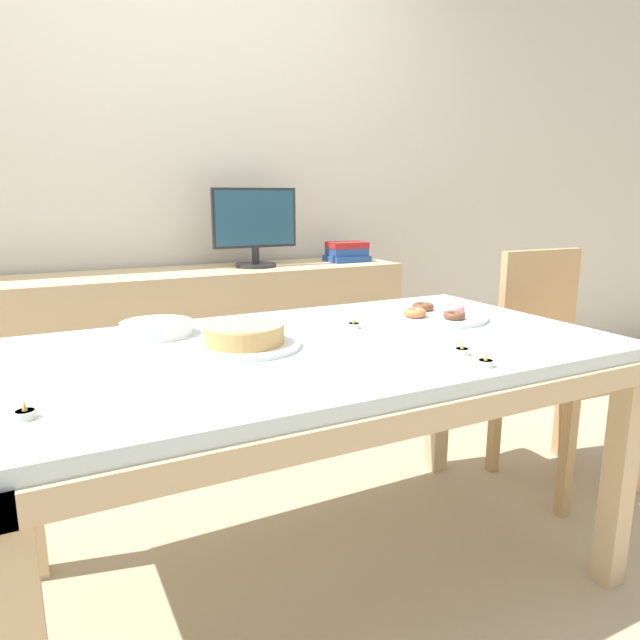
% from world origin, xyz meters
% --- Properties ---
extents(ground_plane, '(12.00, 12.00, 0.00)m').
position_xyz_m(ground_plane, '(0.00, 0.00, 0.00)').
color(ground_plane, tan).
extents(wall_back, '(8.00, 0.10, 2.60)m').
position_xyz_m(wall_back, '(0.00, 1.54, 1.30)').
color(wall_back, silver).
rests_on(wall_back, ground).
extents(dining_table, '(1.68, 0.96, 0.75)m').
position_xyz_m(dining_table, '(0.00, 0.00, 0.67)').
color(dining_table, silver).
rests_on(dining_table, ground).
extents(chair, '(0.44, 0.44, 0.94)m').
position_xyz_m(chair, '(1.16, 0.16, 0.52)').
color(chair, tan).
rests_on(chair, ground).
extents(sideboard, '(2.00, 0.44, 0.81)m').
position_xyz_m(sideboard, '(0.00, 1.24, 0.41)').
color(sideboard, '#D1B284').
rests_on(sideboard, ground).
extents(computer_monitor, '(0.42, 0.20, 0.38)m').
position_xyz_m(computer_monitor, '(0.28, 1.24, 1.00)').
color(computer_monitor, '#262628').
rests_on(computer_monitor, sideboard).
extents(book_stack, '(0.21, 0.17, 0.10)m').
position_xyz_m(book_stack, '(0.80, 1.24, 0.86)').
color(book_stack, '#23478C').
rests_on(book_stack, sideboard).
extents(cake_chocolate_round, '(0.31, 0.31, 0.07)m').
position_xyz_m(cake_chocolate_round, '(-0.21, 0.04, 0.78)').
color(cake_chocolate_round, white).
rests_on(cake_chocolate_round, dining_table).
extents(pastry_platter, '(0.36, 0.36, 0.04)m').
position_xyz_m(pastry_platter, '(0.49, 0.11, 0.77)').
color(pastry_platter, white).
rests_on(pastry_platter, dining_table).
extents(plate_stack, '(0.21, 0.21, 0.04)m').
position_xyz_m(plate_stack, '(-0.39, 0.29, 0.77)').
color(plate_stack, white).
rests_on(plate_stack, dining_table).
extents(tealight_near_front, '(0.04, 0.04, 0.04)m').
position_xyz_m(tealight_near_front, '(0.17, 0.10, 0.76)').
color(tealight_near_front, silver).
rests_on(tealight_near_front, dining_table).
extents(tealight_left_edge, '(0.04, 0.04, 0.04)m').
position_xyz_m(tealight_left_edge, '(0.25, -0.39, 0.76)').
color(tealight_left_edge, silver).
rests_on(tealight_left_edge, dining_table).
extents(tealight_centre, '(0.04, 0.04, 0.04)m').
position_xyz_m(tealight_centre, '(-0.74, -0.25, 0.76)').
color(tealight_centre, silver).
rests_on(tealight_centre, dining_table).
extents(tealight_near_cakes, '(0.04, 0.04, 0.04)m').
position_xyz_m(tealight_near_cakes, '(0.27, -0.29, 0.76)').
color(tealight_near_cakes, silver).
rests_on(tealight_near_cakes, dining_table).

